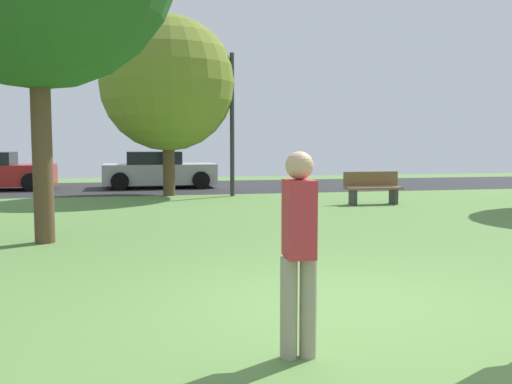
% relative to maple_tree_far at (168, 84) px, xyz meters
% --- Properties ---
extents(ground_plane, '(44.00, 44.00, 0.00)m').
position_rel_maple_tree_far_xyz_m(ground_plane, '(1.14, -12.75, -3.56)').
color(ground_plane, '#5B8442').
extents(road_strip, '(44.00, 6.40, 0.01)m').
position_rel_maple_tree_far_xyz_m(road_strip, '(1.14, 3.25, -3.55)').
color(road_strip, '#28282B').
rests_on(road_strip, ground_plane).
extents(maple_tree_far, '(4.26, 4.26, 5.70)m').
position_rel_maple_tree_far_xyz_m(maple_tree_far, '(0.00, 0.00, 0.00)').
color(maple_tree_far, brown).
rests_on(maple_tree_far, ground_plane).
extents(person_walking, '(0.30, 0.33, 1.67)m').
position_rel_maple_tree_far_xyz_m(person_walking, '(0.26, -14.06, -2.63)').
color(person_walking, gray).
rests_on(person_walking, ground_plane).
extents(parked_car_silver, '(4.13, 2.12, 1.36)m').
position_rel_maple_tree_far_xyz_m(parked_car_silver, '(-0.20, 3.25, -2.92)').
color(parked_car_silver, '#B7B7BC').
rests_on(parked_car_silver, ground_plane).
extents(park_bench, '(1.60, 0.45, 0.90)m').
position_rel_maple_tree_far_xyz_m(park_bench, '(5.39, -3.67, -3.09)').
color(park_bench, brown).
rests_on(park_bench, ground_plane).
extents(street_lamp_post, '(0.14, 0.14, 4.50)m').
position_rel_maple_tree_far_xyz_m(street_lamp_post, '(1.97, -0.55, -1.31)').
color(street_lamp_post, '#2D2D33').
rests_on(street_lamp_post, ground_plane).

